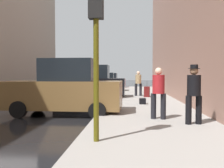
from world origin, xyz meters
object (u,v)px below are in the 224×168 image
(parked_bronze_suv, at_px, (65,89))
(traffic_light, at_px, (96,23))
(parked_black_suv, at_px, (91,83))
(pedestrian_with_fedora, at_px, (194,91))
(parked_red_hatchback, at_px, (107,81))
(parked_dark_green_sedan, at_px, (102,83))
(pedestrian_in_tan_coat, at_px, (138,82))
(pedestrian_in_red_jacket, at_px, (158,90))
(fire_hydrant, at_px, (117,93))
(duffel_bag, at_px, (142,101))
(rolling_suitcase, at_px, (147,92))

(parked_bronze_suv, height_order, traffic_light, traffic_light)
(parked_black_suv, xyz_separation_m, pedestrian_with_fedora, (4.50, -8.98, 0.10))
(parked_red_hatchback, relative_size, traffic_light, 1.18)
(parked_red_hatchback, bearing_deg, parked_dark_green_sedan, -90.00)
(pedestrian_in_tan_coat, bearing_deg, parked_bronze_suv, -113.29)
(parked_black_suv, height_order, pedestrian_in_red_jacket, parked_black_suv)
(parked_bronze_suv, xyz_separation_m, parked_dark_green_sedan, (0.00, 13.00, -0.18))
(traffic_light, distance_m, pedestrian_in_tan_coat, 12.02)
(parked_dark_green_sedan, xyz_separation_m, pedestrian_in_tan_coat, (3.19, -5.59, 0.26))
(parked_dark_green_sedan, bearing_deg, parked_red_hatchback, 90.00)
(pedestrian_in_red_jacket, bearing_deg, fire_hydrant, 104.35)
(parked_bronze_suv, height_order, duffel_bag, parked_bronze_suv)
(fire_hydrant, relative_size, duffel_bag, 1.60)
(pedestrian_with_fedora, bearing_deg, traffic_light, -141.74)
(pedestrian_in_tan_coat, xyz_separation_m, duffel_bag, (0.05, -4.74, -0.81))
(parked_red_hatchback, height_order, pedestrian_in_tan_coat, pedestrian_in_tan_coat)
(pedestrian_in_red_jacket, xyz_separation_m, rolling_suitcase, (0.19, 8.25, -0.61))
(parked_black_suv, distance_m, pedestrian_in_tan_coat, 3.28)
(pedestrian_with_fedora, bearing_deg, fire_hydrant, 109.49)
(parked_bronze_suv, bearing_deg, parked_black_suv, 90.00)
(pedestrian_with_fedora, bearing_deg, pedestrian_in_tan_coat, 97.67)
(parked_red_hatchback, xyz_separation_m, traffic_light, (1.85, -23.41, 1.91))
(pedestrian_in_red_jacket, relative_size, rolling_suitcase, 1.64)
(pedestrian_with_fedora, bearing_deg, parked_dark_green_sedan, 106.36)
(fire_hydrant, xyz_separation_m, rolling_suitcase, (1.93, 1.43, -0.01))
(pedestrian_in_tan_coat, bearing_deg, pedestrian_with_fedora, -82.33)
(parked_bronze_suv, height_order, pedestrian_with_fedora, parked_bronze_suv)
(traffic_light, bearing_deg, pedestrian_in_tan_coat, 83.56)
(parked_bronze_suv, relative_size, duffel_bag, 10.56)
(fire_hydrant, bearing_deg, rolling_suitcase, 36.42)
(parked_dark_green_sedan, height_order, parked_red_hatchback, same)
(pedestrian_with_fedora, bearing_deg, parked_black_suv, 116.63)
(parked_black_suv, height_order, duffel_bag, parked_black_suv)
(pedestrian_in_tan_coat, bearing_deg, parked_red_hatchback, 105.40)
(parked_bronze_suv, relative_size, pedestrian_with_fedora, 2.62)
(fire_hydrant, relative_size, rolling_suitcase, 0.68)
(parked_bronze_suv, bearing_deg, pedestrian_in_red_jacket, -23.36)
(parked_red_hatchback, height_order, rolling_suitcase, parked_red_hatchback)
(parked_red_hatchback, xyz_separation_m, duffel_bag, (3.24, -16.32, -0.56))
(pedestrian_in_tan_coat, bearing_deg, rolling_suitcase, -51.78)
(parked_black_suv, distance_m, fire_hydrant, 2.32)
(traffic_light, bearing_deg, pedestrian_in_red_jacket, 59.59)
(parked_bronze_suv, distance_m, parked_red_hatchback, 18.99)
(fire_hydrant, distance_m, traffic_light, 9.97)
(parked_dark_green_sedan, relative_size, duffel_bag, 9.67)
(parked_red_hatchback, relative_size, pedestrian_in_red_jacket, 2.49)
(parked_black_suv, relative_size, pedestrian_in_tan_coat, 2.70)
(parked_bronze_suv, relative_size, pedestrian_in_red_jacket, 2.72)
(parked_dark_green_sedan, bearing_deg, pedestrian_in_red_jacket, -76.28)
(rolling_suitcase, bearing_deg, pedestrian_in_red_jacket, -91.31)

